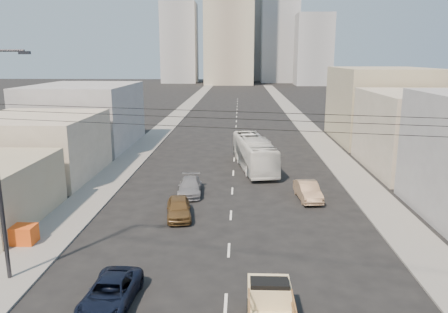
# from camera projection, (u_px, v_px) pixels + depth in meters

# --- Properties ---
(sidewalk_left) EXTENTS (3.50, 180.00, 0.12)m
(sidewalk_left) POSITION_uv_depth(u_px,v_px,m) (178.00, 115.00, 87.37)
(sidewalk_left) COLOR slate
(sidewalk_left) RESTS_ON ground
(sidewalk_right) EXTENTS (3.50, 180.00, 0.12)m
(sidewalk_right) POSITION_uv_depth(u_px,v_px,m) (296.00, 115.00, 86.54)
(sidewalk_right) COLOR slate
(sidewalk_right) RESTS_ON ground
(lane_dashes) EXTENTS (0.15, 104.00, 0.01)m
(lane_dashes) POSITION_uv_depth(u_px,v_px,m) (236.00, 129.00, 70.41)
(lane_dashes) COLOR silver
(lane_dashes) RESTS_ON ground
(flatbed_pickup) EXTENTS (1.95, 4.41, 1.90)m
(flatbed_pickup) POSITION_uv_depth(u_px,v_px,m) (271.00, 308.00, 18.51)
(flatbed_pickup) COLOR beige
(flatbed_pickup) RESTS_ON ground
(navy_pickup) EXTENTS (2.37, 4.79, 1.31)m
(navy_pickup) POSITION_uv_depth(u_px,v_px,m) (110.00, 293.00, 20.54)
(navy_pickup) COLOR black
(navy_pickup) RESTS_ON ground
(city_bus) EXTENTS (4.63, 12.20, 3.32)m
(city_bus) POSITION_uv_depth(u_px,v_px,m) (254.00, 153.00, 45.64)
(city_bus) COLOR silver
(city_bus) RESTS_ON ground
(sedan_brown) EXTENTS (2.37, 4.49, 1.46)m
(sedan_brown) POSITION_uv_depth(u_px,v_px,m) (179.00, 208.00, 31.81)
(sedan_brown) COLOR brown
(sedan_brown) RESTS_ON ground
(sedan_tan) EXTENTS (1.96, 4.61, 1.48)m
(sedan_tan) POSITION_uv_depth(u_px,v_px,m) (308.00, 191.00, 35.84)
(sedan_tan) COLOR #927255
(sedan_tan) RESTS_ON ground
(sedan_grey) EXTENTS (2.17, 4.80, 1.36)m
(sedan_grey) POSITION_uv_depth(u_px,v_px,m) (190.00, 186.00, 37.24)
(sedan_grey) COLOR slate
(sedan_grey) RESTS_ON ground
(overhead_wires) EXTENTS (23.01, 5.02, 0.72)m
(overhead_wires) POSITION_uv_depth(u_px,v_px,m) (225.00, 119.00, 18.25)
(overhead_wires) COLOR black
(overhead_wires) RESTS_ON ground
(crate_stack) EXTENTS (1.80, 1.20, 1.14)m
(crate_stack) POSITION_uv_depth(u_px,v_px,m) (21.00, 234.00, 27.22)
(crate_stack) COLOR #E05015
(crate_stack) RESTS_ON sidewalk_left
(bldg_right_mid) EXTENTS (11.00, 14.00, 8.00)m
(bldg_right_mid) POSITION_uv_depth(u_px,v_px,m) (425.00, 132.00, 44.49)
(bldg_right_mid) COLOR #A89C87
(bldg_right_mid) RESTS_ON ground
(bldg_right_far) EXTENTS (12.00, 16.00, 10.00)m
(bldg_right_far) POSITION_uv_depth(u_px,v_px,m) (381.00, 105.00, 59.82)
(bldg_right_far) COLOR tan
(bldg_right_far) RESTS_ON ground
(bldg_left_mid) EXTENTS (11.00, 12.00, 6.00)m
(bldg_left_mid) POSITION_uv_depth(u_px,v_px,m) (37.00, 147.00, 42.17)
(bldg_left_mid) COLOR #A89C87
(bldg_left_mid) RESTS_ON ground
(bldg_left_far) EXTENTS (12.00, 16.00, 8.00)m
(bldg_left_far) POSITION_uv_depth(u_px,v_px,m) (85.00, 116.00, 56.57)
(bldg_left_far) COLOR gray
(bldg_left_far) RESTS_ON ground
(high_rise_tower) EXTENTS (20.00, 20.00, 60.00)m
(high_rise_tower) POSITION_uv_depth(u_px,v_px,m) (229.00, 10.00, 177.75)
(high_rise_tower) COLOR tan
(high_rise_tower) RESTS_ON ground
(midrise_ne) EXTENTS (16.00, 16.00, 40.00)m
(midrise_ne) POSITION_uv_depth(u_px,v_px,m) (279.00, 37.00, 193.83)
(midrise_ne) COLOR #979A9F
(midrise_ne) RESTS_ON ground
(midrise_nw) EXTENTS (15.00, 15.00, 34.00)m
(midrise_nw) POSITION_uv_depth(u_px,v_px,m) (180.00, 43.00, 191.18)
(midrise_nw) COLOR #979A9F
(midrise_nw) RESTS_ON ground
(midrise_back) EXTENTS (18.00, 18.00, 44.00)m
(midrise_back) POSITION_uv_depth(u_px,v_px,m) (252.00, 34.00, 208.41)
(midrise_back) COLOR gray
(midrise_back) RESTS_ON ground
(midrise_east) EXTENTS (14.00, 14.00, 28.00)m
(midrise_east) POSITION_uv_depth(u_px,v_px,m) (313.00, 50.00, 175.28)
(midrise_east) COLOR #979A9F
(midrise_east) RESTS_ON ground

